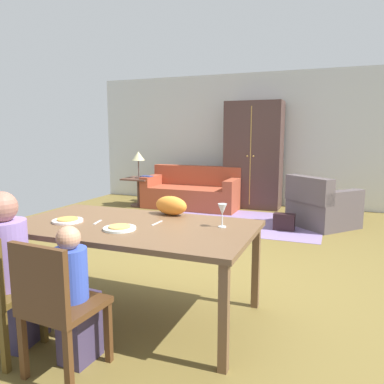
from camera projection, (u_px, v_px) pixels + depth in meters
The scene contains 23 objects.
ground_plane at pixel (214, 249), 4.85m from camera, with size 7.50×6.52×0.02m, color brown.
back_wall at pixel (264, 140), 7.68m from camera, with size 7.50×0.10×2.70m, color silver.
dining_table at pixel (132, 232), 3.02m from camera, with size 1.96×1.08×0.76m.
plate_near_man at pixel (68, 221), 3.09m from camera, with size 0.25×0.25×0.02m, color silver.
pizza_near_man at pixel (68, 219), 3.09m from camera, with size 0.17×0.17×0.01m, color gold.
plate_near_child at pixel (120, 228), 2.84m from camera, with size 0.25×0.25×0.02m, color silver.
pizza_near_child at pixel (120, 227), 2.84m from camera, with size 0.17×0.17×0.01m, color #DE9F50.
wine_glass at pixel (222, 211), 2.90m from camera, with size 0.07×0.07×0.19m.
fork at pixel (97, 222), 3.07m from camera, with size 0.02×0.15×0.01m, color silver.
knife at pixel (157, 223), 3.03m from camera, with size 0.01×0.17×0.01m, color silver.
person_man at pixel (11, 276), 2.58m from camera, with size 0.30×0.41×1.11m.
dining_chair_child at pixel (55, 302), 2.22m from camera, with size 0.45×0.45×0.87m.
person_child at pixel (75, 300), 2.39m from camera, with size 0.22×0.29×0.92m.
cat at pixel (171, 206), 3.34m from camera, with size 0.32×0.16×0.17m, color orange.
area_rug at pixel (242, 222), 6.31m from camera, with size 2.60×1.80×0.01m, color gray.
couch at pixel (193, 193), 7.50m from camera, with size 1.89×0.86×0.82m.
armchair at pixel (321, 207), 5.96m from camera, with size 1.21×1.21×0.82m.
armoire at pixel (254, 155), 7.41m from camera, with size 1.10×0.59×2.10m.
side_table at pixel (139, 188), 7.64m from camera, with size 0.56×0.56×0.58m.
table_lamp at pixel (138, 157), 7.54m from camera, with size 0.26×0.26×0.54m.
book_lower at pixel (147, 178), 7.50m from camera, with size 0.22×0.16×0.03m, color #A52934.
book_upper at pixel (147, 177), 7.49m from camera, with size 0.22×0.16×0.03m, color navy.
handbag at pixel (284, 222), 5.75m from camera, with size 0.32×0.16×0.26m, color black.
Camera 1 is at (1.43, -3.79, 1.49)m, focal length 34.86 mm.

